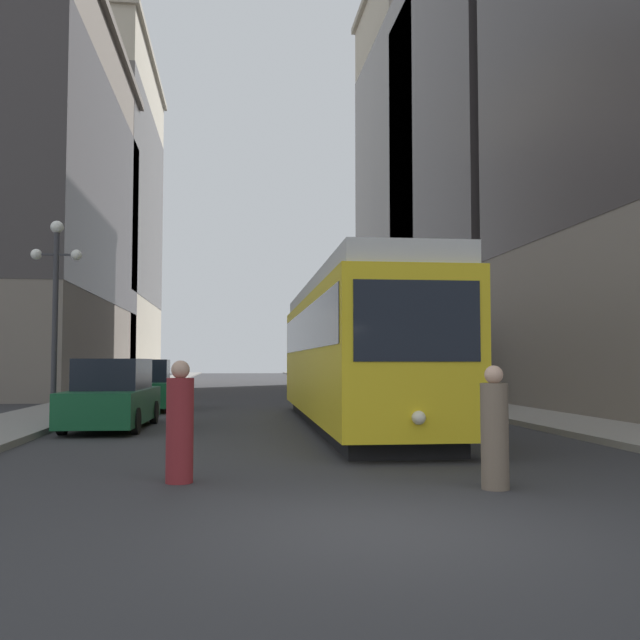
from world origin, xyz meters
TOP-DOWN VIEW (x-y plane):
  - ground_plane at (0.00, 0.00)m, footprint 200.00×200.00m
  - sidewalk_left at (-7.38, 40.00)m, footprint 2.68×120.00m
  - sidewalk_right at (7.38, 40.00)m, footprint 2.68×120.00m
  - streetcar at (1.57, 11.66)m, footprint 2.83×14.73m
  - transit_bus at (5.03, 24.48)m, footprint 2.90×12.36m
  - parked_car_left_near at (-4.74, 11.75)m, footprint 2.03×4.89m
  - parked_car_left_mid at (-4.74, 19.01)m, footprint 2.04×4.86m
  - pedestrian_crossing_near at (1.93, 2.08)m, footprint 0.38×0.38m
  - pedestrian_crossing_far at (-2.40, 3.13)m, footprint 0.39×0.39m
  - lamp_post_left_near at (-6.64, 13.45)m, footprint 1.41×0.36m
  - building_left_midblock at (-14.14, 54.38)m, footprint 11.44×22.20m
  - building_right_corner at (14.58, 41.87)m, footprint 12.32×19.70m
  - building_right_midblock at (15.04, 30.32)m, footprint 13.25×16.61m

SIDE VIEW (x-z plane):
  - ground_plane at x=0.00m, z-range 0.00..0.00m
  - sidewalk_left at x=-7.38m, z-range 0.00..0.15m
  - sidewalk_right at x=7.38m, z-range 0.00..0.15m
  - pedestrian_crossing_near at x=1.93m, z-range -0.06..1.63m
  - pedestrian_crossing_far at x=-2.40m, z-range -0.06..1.70m
  - parked_car_left_mid at x=-4.74m, z-range -0.07..1.75m
  - parked_car_left_near at x=-4.74m, z-range -0.07..1.75m
  - transit_bus at x=5.03m, z-range 0.22..3.67m
  - streetcar at x=1.57m, z-range 0.16..4.05m
  - lamp_post_left_near at x=-6.64m, z-range 1.02..6.63m
  - building_left_midblock at x=-14.14m, z-range 0.43..28.38m
  - building_right_midblock at x=15.04m, z-range 0.44..28.94m
  - building_right_corner at x=14.58m, z-range 0.48..31.03m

